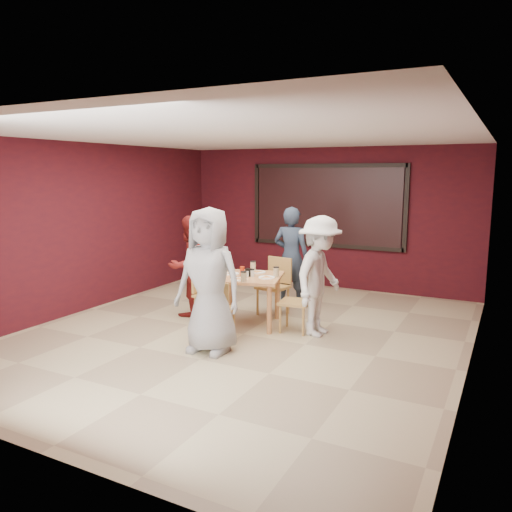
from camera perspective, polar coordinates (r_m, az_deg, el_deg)
The scene contains 11 objects.
floor at distance 7.30m, azimuth -1.47°, elevation -8.91°, with size 7.00×7.00×0.00m, color #C3B488.
window_blinds at distance 10.10m, azimuth 8.01°, elevation 5.71°, with size 3.00×0.02×1.50m, color black.
dining_table at distance 7.57m, azimuth -0.86°, elevation -2.97°, with size 1.19×1.19×0.91m.
chair_front at distance 6.97m, azimuth -4.42°, elevation -5.78°, with size 0.48×0.48×0.83m.
chair_back at distance 8.21m, azimuth 2.26°, elevation -3.02°, with size 0.51×0.51×0.93m.
chair_left at distance 7.90m, azimuth -5.84°, elevation -3.92°, with size 0.45×0.45×0.84m.
chair_right at distance 7.29m, azimuth 5.07°, elevation -4.86°, with size 0.47×0.47×0.88m.
diner_front at distance 6.41m, azimuth -5.38°, elevation -2.81°, with size 0.92×0.60×1.88m, color #989898.
diner_back at distance 8.67m, azimuth 4.04°, elevation -0.06°, with size 0.63×0.41×1.73m, color #29364A.
diner_left at distance 8.15m, azimuth -7.55°, elevation -1.11°, with size 0.79×0.62×1.63m, color maroon.
diner_right at distance 7.12m, azimuth 7.30°, elevation -2.30°, with size 1.11×0.64×1.71m, color silver.
Camera 1 is at (3.35, -6.06, 2.31)m, focal length 35.00 mm.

